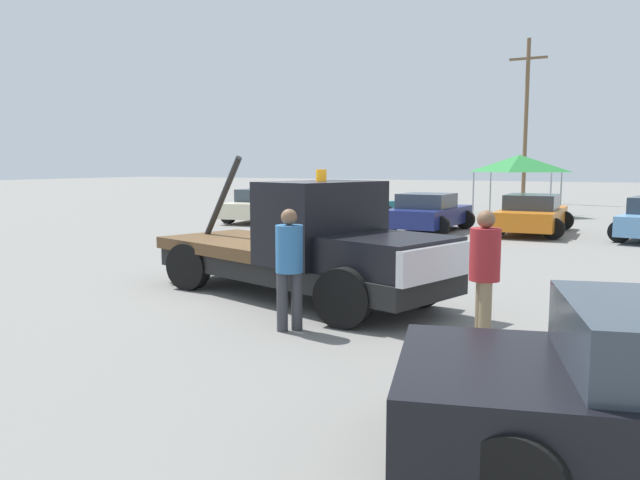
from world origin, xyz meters
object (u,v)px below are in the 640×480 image
(tow_truck, at_px, (309,249))
(parked_car_orange, at_px, (532,214))
(parked_car_cream, at_px, (266,205))
(canopy_tent_green, at_px, (519,163))
(person_at_hood, at_px, (289,261))
(parked_car_navy, at_px, (428,213))
(person_near_truck, at_px, (485,268))
(parked_car_teal, at_px, (346,207))
(utility_pole, at_px, (526,117))
(traffic_cone, at_px, (432,258))

(tow_truck, distance_m, parked_car_orange, 12.84)
(tow_truck, bearing_deg, parked_car_cream, 142.34)
(parked_car_cream, relative_size, canopy_tent_green, 1.52)
(person_at_hood, xyz_separation_m, parked_car_orange, (0.83, 14.63, -0.35))
(tow_truck, height_order, canopy_tent_green, canopy_tent_green)
(parked_car_navy, relative_size, parked_car_orange, 0.90)
(person_at_hood, bearing_deg, parked_car_navy, 147.94)
(parked_car_navy, height_order, canopy_tent_green, canopy_tent_green)
(person_near_truck, relative_size, parked_car_cream, 0.35)
(parked_car_teal, xyz_separation_m, parked_car_navy, (3.76, -1.17, -0.00))
(parked_car_navy, bearing_deg, parked_car_cream, 86.02)
(utility_pole, bearing_deg, tow_truck, -86.39)
(tow_truck, relative_size, parked_car_cream, 1.24)
(traffic_cone, bearing_deg, parked_car_navy, 109.09)
(person_near_truck, distance_m, canopy_tent_green, 21.80)
(parked_car_navy, bearing_deg, utility_pole, 1.98)
(canopy_tent_green, relative_size, utility_pole, 0.34)
(traffic_cone, bearing_deg, canopy_tent_green, 94.17)
(tow_truck, relative_size, parked_car_teal, 1.40)
(person_near_truck, xyz_separation_m, parked_car_teal, (-8.86, 14.20, -0.37))
(person_near_truck, relative_size, canopy_tent_green, 0.53)
(person_at_hood, xyz_separation_m, canopy_tent_green, (-1.05, 22.03, 1.38))
(traffic_cone, distance_m, utility_pole, 26.71)
(person_near_truck, distance_m, person_at_hood, 2.65)
(parked_car_cream, relative_size, parked_car_teal, 1.13)
(parked_car_cream, bearing_deg, parked_car_teal, -89.25)
(parked_car_cream, relative_size, utility_pole, 0.52)
(person_near_truck, height_order, parked_car_cream, person_near_truck)
(tow_truck, distance_m, person_at_hood, 2.03)
(canopy_tent_green, bearing_deg, parked_car_cream, -138.47)
(canopy_tent_green, bearing_deg, person_near_truck, -80.38)
(traffic_cone, bearing_deg, parked_car_cream, 139.91)
(parked_car_teal, bearing_deg, parked_car_navy, -97.55)
(tow_truck, bearing_deg, parked_car_orange, 99.36)
(parked_car_teal, bearing_deg, parked_car_cream, 107.44)
(person_at_hood, relative_size, parked_car_orange, 0.37)
(parked_car_teal, bearing_deg, canopy_tent_green, -26.03)
(parked_car_cream, height_order, utility_pole, utility_pole)
(parked_car_navy, xyz_separation_m, canopy_tent_green, (1.46, 8.42, 1.74))
(parked_car_navy, distance_m, parked_car_orange, 3.50)
(person_near_truck, distance_m, traffic_cone, 6.00)
(parked_car_orange, bearing_deg, tow_truck, 171.44)
(person_near_truck, xyz_separation_m, utility_pole, (-5.23, 31.53, 4.14))
(parked_car_teal, xyz_separation_m, traffic_cone, (6.39, -8.78, -0.39))
(parked_car_orange, xyz_separation_m, traffic_cone, (-0.71, -8.63, -0.39))
(tow_truck, distance_m, utility_pole, 30.58)
(parked_car_teal, height_order, traffic_cone, parked_car_teal)
(parked_car_cream, distance_m, utility_pole, 19.69)
(parked_car_teal, xyz_separation_m, canopy_tent_green, (5.23, 7.24, 1.74))
(parked_car_navy, height_order, parked_car_orange, same)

